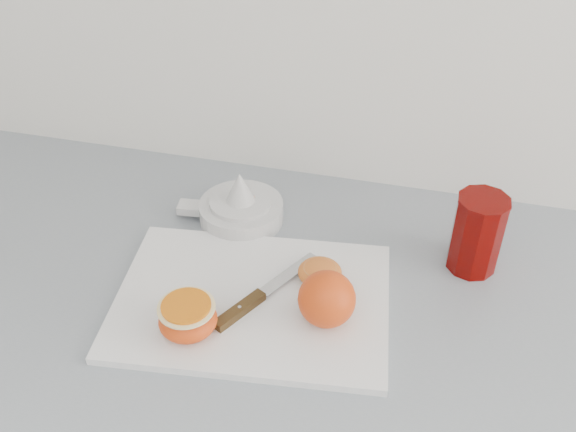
{
  "coord_description": "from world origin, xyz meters",
  "views": [
    {
      "loc": [
        0.01,
        1.04,
        1.54
      ],
      "look_at": [
        -0.17,
        1.78,
        0.96
      ],
      "focal_mm": 40.0,
      "sensor_mm": 36.0,
      "label": 1
    }
  ],
  "objects": [
    {
      "name": "whole_orange",
      "position": [
        -0.09,
        1.64,
        0.94
      ],
      "size": [
        0.08,
        0.08,
        0.08
      ],
      "color": "#E15419",
      "rests_on": "cutting_board"
    },
    {
      "name": "squeezed_shell",
      "position": [
        -0.11,
        1.72,
        0.92
      ],
      "size": [
        0.06,
        0.06,
        0.03
      ],
      "color": "#D06523",
      "rests_on": "cutting_board"
    },
    {
      "name": "paring_knife",
      "position": [
        -0.19,
        1.64,
        0.91
      ],
      "size": [
        0.11,
        0.18,
        0.01
      ],
      "color": "#473010",
      "rests_on": "cutting_board"
    },
    {
      "name": "cutting_board",
      "position": [
        -0.2,
        1.66,
        0.9
      ],
      "size": [
        0.41,
        0.32,
        0.01
      ],
      "primitive_type": "cube",
      "rotation": [
        0.0,
        0.0,
        0.12
      ],
      "color": "white",
      "rests_on": "counter"
    },
    {
      "name": "citrus_juicer",
      "position": [
        -0.27,
        1.84,
        0.92
      ],
      "size": [
        0.18,
        0.14,
        0.09
      ],
      "color": "white",
      "rests_on": "counter"
    },
    {
      "name": "red_tumbler",
      "position": [
        0.1,
        1.81,
        0.95
      ],
      "size": [
        0.08,
        0.08,
        0.12
      ],
      "color": "#5D0300",
      "rests_on": "counter"
    },
    {
      "name": "half_orange",
      "position": [
        -0.26,
        1.58,
        0.93
      ],
      "size": [
        0.08,
        0.08,
        0.05
      ],
      "color": "#E15419",
      "rests_on": "cutting_board"
    }
  ]
}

